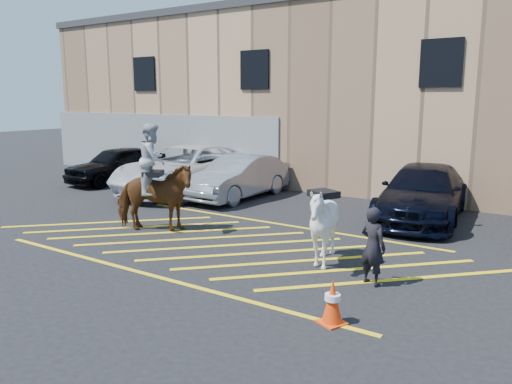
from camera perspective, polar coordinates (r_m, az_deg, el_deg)
The scene contains 11 objects.
ground at distance 12.41m, azimuth -2.53°, elevation -5.81°, with size 90.00×90.00×0.00m, color black.
car_black_suv at distance 21.88m, azimuth -15.56°, elevation 3.05°, with size 1.80×4.48×1.53m, color black.
car_white_pickup at distance 19.06m, azimuth -7.93°, elevation 2.64°, with size 2.95×6.39×1.77m, color white.
car_silver_sedan at distance 17.74m, azimuth -1.98°, elevation 1.71°, with size 1.60×4.58×1.51m, color gray.
car_blue_suv at distance 15.43m, azimuth 18.55°, elevation -0.10°, with size 2.19×5.39×1.56m, color black.
handler at distance 9.75m, azimuth 13.21°, elevation -6.04°, with size 0.55×0.36×1.52m, color black.
warehouse at distance 22.72m, azimuth 15.69°, elevation 10.62°, with size 32.42×10.20×7.30m.
hatching_zone at distance 12.17m, azimuth -3.36°, elevation -6.11°, with size 12.60×5.12×0.01m.
mounted_bay at distance 13.48m, azimuth -11.60°, elevation 0.40°, with size 2.39×1.91×2.88m.
saddled_white at distance 10.64m, azimuth 7.64°, elevation -3.78°, with size 1.97×2.04×1.75m.
traffic_cone at distance 8.13m, azimuth 8.73°, elevation -12.28°, with size 0.50×0.50×0.73m.
Camera 1 is at (6.99, -9.63, 3.52)m, focal length 35.00 mm.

